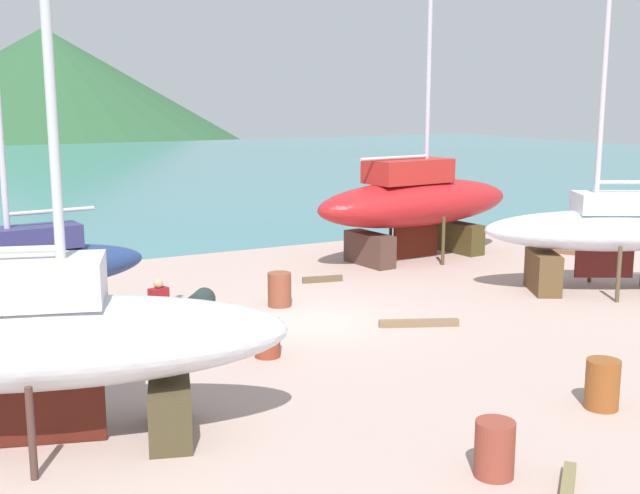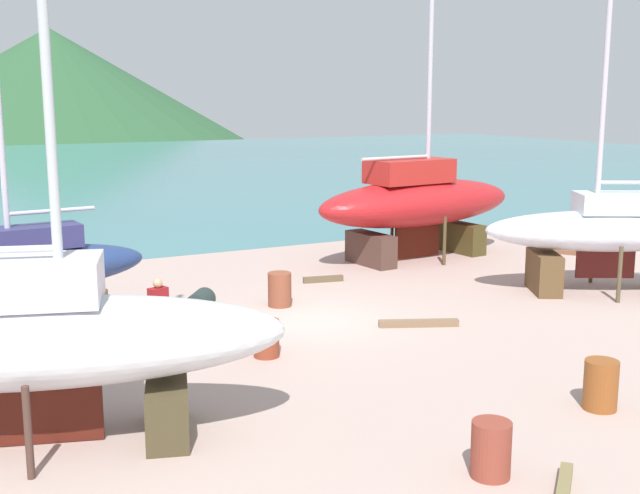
{
  "view_description": "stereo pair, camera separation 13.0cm",
  "coord_description": "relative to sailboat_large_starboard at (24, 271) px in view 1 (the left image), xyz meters",
  "views": [
    {
      "loc": [
        -9.11,
        -17.81,
        5.74
      ],
      "look_at": [
        0.55,
        0.57,
        1.81
      ],
      "focal_mm": 44.71,
      "sensor_mm": 36.0,
      "label": 1
    },
    {
      "loc": [
        -9.0,
        -17.87,
        5.74
      ],
      "look_at": [
        0.55,
        0.57,
        1.81
      ],
      "focal_mm": 44.71,
      "sensor_mm": 36.0,
      "label": 2
    }
  ],
  "objects": [
    {
      "name": "timber_short_cross",
      "position": [
        8.83,
        -4.29,
        -1.43
      ],
      "size": [
        1.94,
        1.01,
        0.18
      ],
      "primitive_type": "cube",
      "rotation": [
        0.0,
        0.0,
        2.73
      ],
      "color": "#7D6147",
      "rests_on": "ground"
    },
    {
      "name": "headland_hill",
      "position": [
        22.94,
        138.32,
        -1.52
      ],
      "size": [
        127.59,
        127.59,
        36.76
      ],
      "primitive_type": "cone",
      "color": "#2B5532",
      "rests_on": "ground"
    },
    {
      "name": "barrel_rust_far",
      "position": [
        8.76,
        -10.35,
        -1.05
      ],
      "size": [
        0.63,
        0.63,
        0.94
      ],
      "primitive_type": "cylinder",
      "rotation": [
        0.0,
        0.0,
        0.0
      ],
      "color": "brown",
      "rests_on": "ground"
    },
    {
      "name": "worker",
      "position": [
        2.53,
        -2.87,
        -0.68
      ],
      "size": [
        0.49,
        0.36,
        1.63
      ],
      "rotation": [
        0.0,
        0.0,
        1.86
      ],
      "color": "maroon",
      "rests_on": "ground"
    },
    {
      "name": "timber_long_fore",
      "position": [
        8.97,
        1.2,
        -1.43
      ],
      "size": [
        1.3,
        0.4,
        0.19
      ],
      "primitive_type": "cube",
      "rotation": [
        0.0,
        0.0,
        2.94
      ],
      "color": "brown",
      "rests_on": "ground"
    },
    {
      "name": "sea_water",
      "position": [
        6.65,
        44.39,
        -1.52
      ],
      "size": [
        139.2,
        74.17,
        0.01
      ],
      "primitive_type": "cube",
      "color": "teal",
      "rests_on": "ground"
    },
    {
      "name": "barrel_tipped_left",
      "position": [
        6.54,
        -0.82,
        -1.05
      ],
      "size": [
        0.89,
        0.89,
        0.95
      ],
      "primitive_type": "cylinder",
      "rotation": [
        0.0,
        0.0,
        2.07
      ],
      "color": "brown",
      "rests_on": "ground"
    },
    {
      "name": "barrel_rust_near",
      "position": [
        5.2,
        -11.54,
        -1.08
      ],
      "size": [
        0.78,
        0.78,
        0.88
      ],
      "primitive_type": "cylinder",
      "rotation": [
        0.0,
        0.0,
        1.9
      ],
      "color": "brown",
      "rests_on": "ground"
    },
    {
      "name": "timber_plank_near",
      "position": [
        19.01,
        1.07,
        -1.45
      ],
      "size": [
        1.61,
        2.38,
        0.15
      ],
      "primitive_type": "cube",
      "rotation": [
        0.0,
        0.0,
        2.14
      ],
      "color": "brown",
      "rests_on": "ground"
    },
    {
      "name": "sailboat_large_starboard",
      "position": [
        0.0,
        0.0,
        0.0
      ],
      "size": [
        6.24,
        2.21,
        9.67
      ],
      "rotation": [
        0.0,
        0.0,
        3.24
      ],
      "color": "#4F362B",
      "rests_on": "ground"
    },
    {
      "name": "sailboat_small_center",
      "position": [
        15.84,
        -3.81,
        0.28
      ],
      "size": [
        7.38,
        5.41,
        10.88
      ],
      "rotation": [
        0.0,
        0.0,
        2.64
      ],
      "color": "brown",
      "rests_on": "ground"
    },
    {
      "name": "barrel_blue_faded",
      "position": [
        4.45,
        -4.68,
        -1.1
      ],
      "size": [
        0.62,
        0.62,
        0.85
      ],
      "primitive_type": "cylinder",
      "rotation": [
        0.0,
        0.0,
        1.65
      ],
      "color": "brown",
      "rests_on": "ground"
    },
    {
      "name": "sailboat_far_slipway",
      "position": [
        -0.74,
        -7.15,
        0.29
      ],
      "size": [
        8.53,
        4.6,
        12.73
      ],
      "rotation": [
        0.0,
        0.0,
        -0.3
      ],
      "color": "#443A24",
      "rests_on": "ground"
    },
    {
      "name": "ground_plane",
      "position": [
        6.65,
        -5.02,
        -1.52
      ],
      "size": [
        49.29,
        49.29,
        0.0
      ],
      "primitive_type": "plane",
      "color": "#B79C92"
    },
    {
      "name": "barrel_by_slipway",
      "position": [
        4.35,
        -0.48,
        -1.22
      ],
      "size": [
        1.02,
        1.08,
        0.6
      ],
      "primitive_type": "cylinder",
      "rotation": [
        1.57,
        0.0,
        2.51
      ],
      "color": "#24322F",
      "rests_on": "ground"
    },
    {
      "name": "sailboat_mid_port",
      "position": [
        13.69,
        2.99,
        0.52
      ],
      "size": [
        8.61,
        3.51,
        12.77
      ],
      "rotation": [
        0.0,
        0.0,
        0.11
      ],
      "color": "#453B1B",
      "rests_on": "ground"
    }
  ]
}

